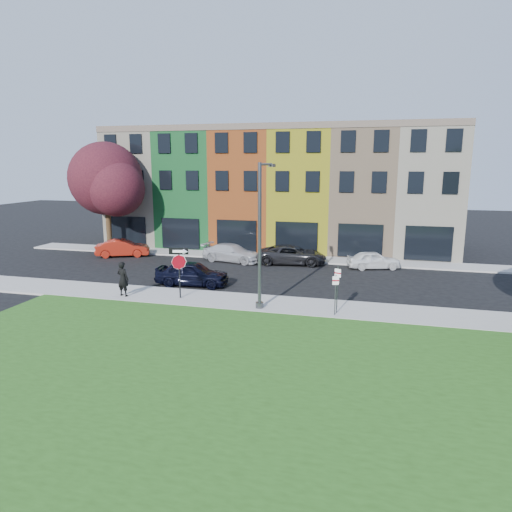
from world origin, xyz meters
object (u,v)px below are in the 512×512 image
(stop_sign, at_px, (179,263))
(sedan_near, at_px, (192,273))
(man, at_px, (123,279))
(street_lamp, at_px, (261,236))

(stop_sign, relative_size, sedan_near, 0.61)
(man, distance_m, sedan_near, 4.41)
(stop_sign, xyz_separation_m, man, (-3.22, -0.41, -1.01))
(man, bearing_deg, sedan_near, -118.37)
(stop_sign, distance_m, street_lamp, 4.99)
(stop_sign, relative_size, man, 1.42)
(sedan_near, bearing_deg, man, 138.99)
(man, xyz_separation_m, sedan_near, (2.69, 3.47, -0.34))
(stop_sign, distance_m, man, 3.40)
(stop_sign, bearing_deg, man, 174.26)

